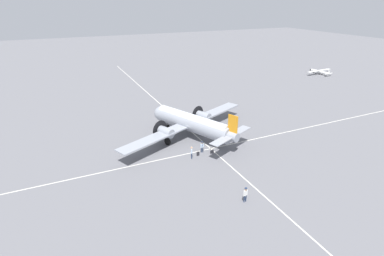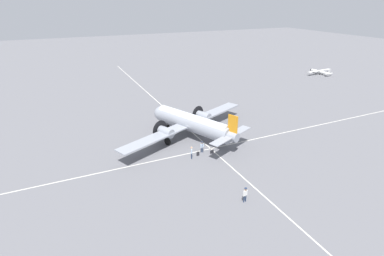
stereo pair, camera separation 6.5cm
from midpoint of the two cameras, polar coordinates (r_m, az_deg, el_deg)
ground_plane at (r=47.47m, az=0.04°, el=-1.79°), size 300.00×300.00×0.00m
apron_line_eastwest at (r=43.70m, az=2.63°, el=-4.16°), size 120.00×0.16×0.01m
apron_line_northsouth at (r=47.80m, az=0.96°, el=-1.61°), size 0.16×120.00×0.01m
airliner_main at (r=46.73m, az=-0.34°, el=1.10°), size 24.57×16.58×5.64m
crew_foreground at (r=33.19m, az=10.18°, el=-12.13°), size 0.60×0.34×1.78m
passenger_boarding at (r=42.50m, az=1.96°, el=-3.41°), size 0.57×0.28×1.67m
ramp_agent at (r=40.90m, az=-0.04°, el=-4.46°), size 0.34×0.57×1.79m
suitcase_near_door at (r=42.65m, az=3.86°, el=-4.55°), size 0.51×0.15×0.53m
suitcase_upright_spare at (r=41.97m, az=1.19°, el=-4.92°), size 0.39×0.13×0.62m
light_aircraft_distant at (r=95.89m, az=23.17°, el=9.85°), size 9.10×6.77×1.79m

